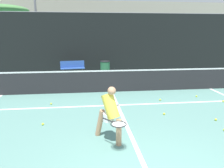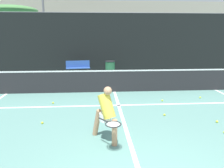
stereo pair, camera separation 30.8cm
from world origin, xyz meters
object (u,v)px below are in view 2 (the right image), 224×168
player_practicing (106,112)px  parked_car (108,55)px  courtside_bench (78,68)px  trash_bin (110,68)px

player_practicing → parked_car: (0.72, 13.53, -0.06)m
player_practicing → courtside_bench: (-1.32, 8.31, -0.25)m
player_practicing → trash_bin: bearing=137.0°
player_practicing → courtside_bench: player_practicing is taller
courtside_bench → trash_bin: 1.92m
courtside_bench → parked_car: parked_car is taller
parked_car → trash_bin: bearing=-91.3°
player_practicing → parked_car: size_ratio=0.29×
player_practicing → trash_bin: 8.34m
player_practicing → courtside_bench: bearing=150.1°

